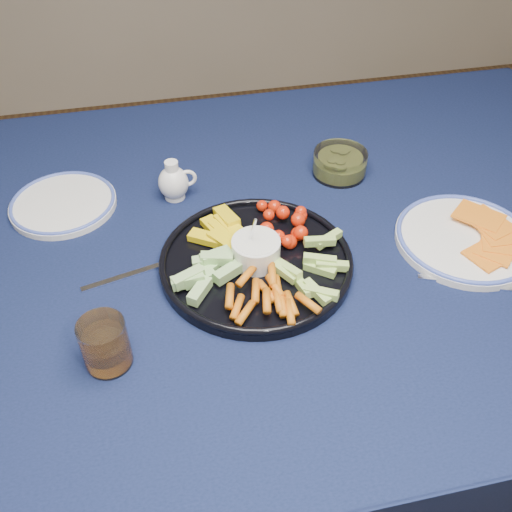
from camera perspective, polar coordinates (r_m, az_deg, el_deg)
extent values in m
plane|color=brown|center=(1.65, -0.09, -17.70)|extent=(4.00, 4.00, 0.00)
cylinder|color=#4C2C19|center=(1.85, 19.37, 4.31)|extent=(0.07, 0.07, 0.70)
cube|color=#4C2C19|center=(1.08, -0.13, 1.36)|extent=(1.60, 1.00, 0.04)
cube|color=black|center=(1.06, -0.14, 2.28)|extent=(1.66, 1.06, 0.01)
cube|color=black|center=(1.57, -4.25, 10.57)|extent=(1.66, 0.01, 0.30)
cylinder|color=black|center=(0.99, 0.00, -0.77)|extent=(0.33, 0.33, 0.01)
torus|color=black|center=(0.98, 0.00, -0.30)|extent=(0.33, 0.33, 0.01)
cylinder|color=white|center=(0.97, 0.00, 0.50)|extent=(0.08, 0.08, 0.04)
cylinder|color=white|center=(0.96, 0.00, 1.32)|extent=(0.07, 0.07, 0.01)
cylinder|color=white|center=(1.15, -8.11, 6.02)|extent=(0.04, 0.04, 0.01)
ellipsoid|color=white|center=(1.14, -8.26, 7.26)|extent=(0.06, 0.06, 0.07)
cylinder|color=white|center=(1.12, -8.44, 8.73)|extent=(0.03, 0.03, 0.03)
torus|color=white|center=(1.13, -6.88, 7.74)|extent=(0.04, 0.01, 0.04)
torus|color=#4459C0|center=(1.12, -8.37, 8.22)|extent=(0.03, 0.03, 0.00)
cylinder|color=white|center=(1.21, 8.38, 9.17)|extent=(0.11, 0.11, 0.05)
cylinder|color=olive|center=(1.21, 8.34, 8.81)|extent=(0.09, 0.09, 0.03)
cylinder|color=white|center=(1.10, 20.13, 1.54)|extent=(0.25, 0.25, 0.01)
torus|color=#4459C0|center=(1.10, 20.23, 1.85)|extent=(0.25, 0.25, 0.01)
cylinder|color=white|center=(0.85, -14.85, -8.51)|extent=(0.07, 0.07, 0.08)
cylinder|color=orange|center=(0.87, -14.64, -9.26)|extent=(0.06, 0.06, 0.04)
cube|color=silver|center=(1.00, -12.88, -1.98)|extent=(0.15, 0.05, 0.00)
cube|color=silver|center=(1.01, -8.17, -0.47)|extent=(0.04, 0.03, 0.00)
cube|color=silver|center=(1.02, 19.75, -2.41)|extent=(0.14, 0.06, 0.00)
cube|color=silver|center=(1.05, 24.03, -2.82)|extent=(0.04, 0.03, 0.00)
cylinder|color=white|center=(1.18, -18.70, 4.91)|extent=(0.20, 0.20, 0.01)
torus|color=#4459C0|center=(1.17, -18.77, 5.19)|extent=(0.20, 0.20, 0.01)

